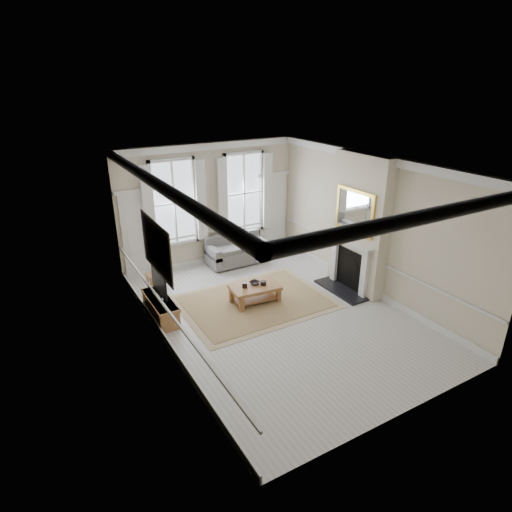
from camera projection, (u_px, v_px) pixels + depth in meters
floor at (278, 315)px, 9.71m from camera, size 7.20×7.20×0.00m
ceiling at (282, 164)px, 8.39m from camera, size 7.20×7.20×0.00m
back_wall at (210, 204)px, 11.93m from camera, size 5.20×0.00×5.20m
left_wall at (161, 271)px, 7.85m from camera, size 0.00×7.20×7.20m
right_wall at (371, 225)px, 10.24m from camera, size 0.00×7.20×7.20m
window_left at (174, 203)px, 11.33m from camera, size 1.26×0.20×2.20m
window_right at (244, 193)px, 12.29m from camera, size 1.26×0.20×2.20m
door_left at (140, 236)px, 11.16m from camera, size 0.90×0.08×2.30m
door_right at (273, 213)px, 13.05m from camera, size 0.90×0.08×2.30m
painting at (156, 247)px, 7.98m from camera, size 0.05×1.66×1.06m
chimney_breast at (360, 224)px, 10.32m from camera, size 0.35×1.70×3.38m
hearth at (341, 290)px, 10.78m from camera, size 0.55×1.50×0.05m
fireplace at (349, 263)px, 10.59m from camera, size 0.21×1.45×1.33m
mirror at (354, 212)px, 10.09m from camera, size 0.06×1.26×1.06m
sofa at (236, 251)px, 12.30m from camera, size 1.70×0.83×0.83m
side_table at (156, 278)px, 10.61m from camera, size 0.40×0.40×0.49m
rug at (255, 302)px, 10.24m from camera, size 3.50×2.60×0.02m
coffee_table at (255, 289)px, 10.11m from camera, size 1.22×0.78×0.43m
ceramic_pot_a at (245, 285)px, 9.98m from camera, size 0.12×0.12×0.12m
ceramic_pot_b at (263, 283)px, 10.11m from camera, size 0.14×0.14×0.10m
bowl at (255, 283)px, 10.17m from camera, size 0.31×0.31×0.06m
tv_stand at (161, 308)px, 9.50m from camera, size 0.43×1.33×0.48m
tv at (159, 283)px, 9.26m from camera, size 0.08×0.90×0.68m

